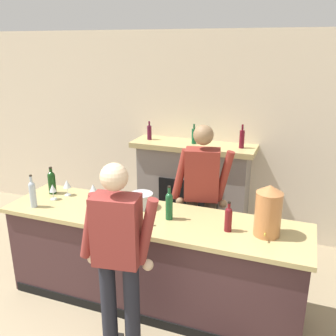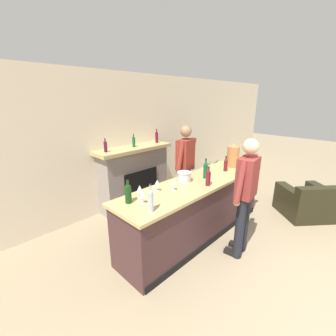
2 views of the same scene
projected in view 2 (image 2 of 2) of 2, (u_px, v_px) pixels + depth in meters
ground_plane at (334, 300)px, 2.62m from camera, size 24.00×24.00×0.00m
wall_back_panel at (130, 141)px, 4.79m from camera, size 12.00×0.07×2.75m
bar_counter at (197, 208)px, 3.76m from camera, size 3.02×0.77×0.98m
fireplace_stone at (135, 177)px, 4.75m from camera, size 1.66×0.52×1.61m
armchair_black at (307, 204)px, 4.41m from camera, size 1.19×1.19×0.72m
potted_plant_corner at (211, 171)px, 6.20m from camera, size 0.39×0.40×0.71m
person_customer at (245, 194)px, 3.13m from camera, size 0.65×0.35×1.76m
person_bartender at (185, 168)px, 4.23m from camera, size 0.65×0.36×1.79m
copper_dispenser at (233, 155)px, 4.30m from camera, size 0.23×0.27×0.46m
ice_bucket_steel at (184, 177)px, 3.58m from camera, size 0.23×0.23×0.15m
wine_bottle_riesling_slim at (208, 177)px, 3.39m from camera, size 0.07×0.07×0.30m
wine_bottle_cabernet_heavy at (128, 193)px, 2.82m from camera, size 0.08×0.08×0.31m
wine_bottle_burgundy_dark at (226, 164)px, 4.07m from camera, size 0.07×0.07×0.28m
wine_bottle_port_short at (205, 170)px, 3.70m from camera, size 0.07×0.07×0.34m
wine_bottle_rose_blush at (151, 200)px, 2.60m from camera, size 0.07×0.07×0.35m
wine_glass_near_bucket at (140, 189)px, 2.96m from camera, size 0.09×0.09×0.18m
wine_glass_front_left at (143, 194)px, 2.81m from camera, size 0.07×0.07×0.17m
wine_glass_front_right at (157, 183)px, 3.19m from camera, size 0.08×0.08×0.17m
wine_glass_back_row at (174, 182)px, 3.21m from camera, size 0.07×0.07×0.18m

